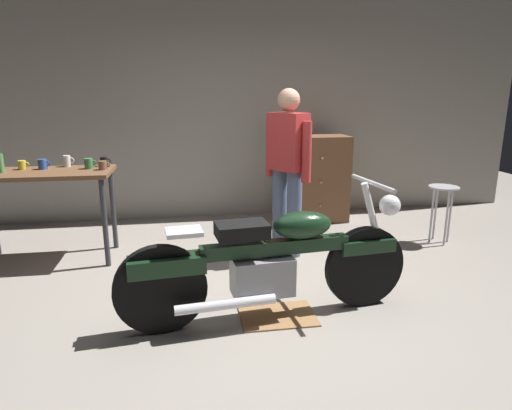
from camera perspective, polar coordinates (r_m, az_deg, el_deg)
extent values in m
plane|color=gray|center=(3.51, 2.20, -13.18)|extent=(12.00, 12.00, 0.00)
cube|color=gray|center=(5.88, -3.22, 13.65)|extent=(8.00, 0.12, 3.10)
cube|color=brown|center=(4.67, -26.19, 3.73)|extent=(1.30, 0.64, 0.04)
cylinder|color=#2D2D33|center=(4.38, -19.09, -2.25)|extent=(0.05, 0.05, 0.86)
cylinder|color=#2D2D33|center=(4.88, -18.12, -0.52)|extent=(0.05, 0.05, 0.86)
cylinder|color=black|center=(3.52, 13.96, -7.80)|extent=(0.64, 0.14, 0.64)
cylinder|color=black|center=(3.12, -12.32, -10.71)|extent=(0.64, 0.14, 0.64)
cube|color=black|center=(3.46, 14.13, -5.10)|extent=(0.45, 0.18, 0.10)
cube|color=black|center=(3.05, -11.55, -7.64)|extent=(0.54, 0.23, 0.12)
cube|color=gray|center=(3.21, 0.83, -9.18)|extent=(0.46, 0.28, 0.28)
cube|color=black|center=(3.16, 2.59, -5.49)|extent=(1.10, 0.21, 0.10)
ellipsoid|color=black|center=(3.18, 6.06, -2.60)|extent=(0.46, 0.26, 0.20)
cube|color=black|center=(3.05, -1.86, -3.27)|extent=(0.38, 0.28, 0.10)
cube|color=silver|center=(2.98, -9.37, -3.47)|extent=(0.26, 0.22, 0.03)
cylinder|color=silver|center=(3.44, 15.16, -2.57)|extent=(0.27, 0.08, 0.68)
cylinder|color=silver|center=(3.35, 14.94, 2.78)|extent=(0.09, 0.60, 0.03)
sphere|color=silver|center=(3.47, 17.04, -0.03)|extent=(0.16, 0.16, 0.16)
cylinder|color=silver|center=(3.08, -3.95, -12.80)|extent=(0.70, 0.14, 0.07)
cylinder|color=slate|center=(4.42, 4.98, -1.21)|extent=(0.15, 0.15, 0.88)
cylinder|color=slate|center=(4.55, 3.08, -0.72)|extent=(0.15, 0.15, 0.88)
cube|color=#BF3333|center=(4.35, 4.18, 8.22)|extent=(0.40, 0.44, 0.56)
cylinder|color=#BF3333|center=(4.20, 6.62, 6.85)|extent=(0.09, 0.09, 0.58)
cylinder|color=#BF3333|center=(4.52, 1.88, 7.47)|extent=(0.09, 0.09, 0.58)
sphere|color=tan|center=(4.33, 4.28, 13.50)|extent=(0.22, 0.22, 0.22)
cylinder|color=#B2B2B7|center=(5.18, 23.29, 2.14)|extent=(0.32, 0.32, 0.02)
cylinder|color=#B2B2B7|center=(5.31, 23.95, -1.21)|extent=(0.02, 0.02, 0.62)
cylinder|color=#B2B2B7|center=(5.34, 22.33, -0.96)|extent=(0.02, 0.02, 0.62)
cylinder|color=#B2B2B7|center=(5.19, 21.91, -1.34)|extent=(0.02, 0.02, 0.62)
cylinder|color=#B2B2B7|center=(5.16, 23.58, -1.59)|extent=(0.02, 0.02, 0.62)
cube|color=brown|center=(5.70, 7.79, 3.40)|extent=(0.80, 0.44, 1.10)
sphere|color=tan|center=(5.44, 8.60, 6.04)|extent=(0.04, 0.04, 0.04)
sphere|color=tan|center=(5.49, 8.49, 2.94)|extent=(0.04, 0.04, 0.04)
sphere|color=tan|center=(5.55, 8.37, -0.09)|extent=(0.04, 0.04, 0.04)
cube|color=olive|center=(3.39, 2.83, -14.19)|extent=(0.56, 0.40, 0.01)
cylinder|color=#3D7F4C|center=(4.63, -20.96, 5.07)|extent=(0.08, 0.08, 0.10)
torus|color=#3D7F4C|center=(4.62, -20.41, 5.16)|extent=(0.06, 0.01, 0.06)
cylinder|color=white|center=(4.84, -23.42, 5.28)|extent=(0.07, 0.07, 0.11)
torus|color=white|center=(4.83, -22.94, 5.37)|extent=(0.06, 0.01, 0.06)
cylinder|color=black|center=(4.73, -19.22, 5.37)|extent=(0.07, 0.07, 0.10)
torus|color=black|center=(4.72, -18.73, 5.45)|extent=(0.05, 0.01, 0.05)
cylinder|color=#2D51AD|center=(4.77, -26.05, 4.80)|extent=(0.08, 0.08, 0.10)
torus|color=#2D51AD|center=(4.76, -25.51, 4.90)|extent=(0.06, 0.01, 0.06)
cylinder|color=brown|center=(4.52, -19.35, 4.90)|extent=(0.08, 0.08, 0.09)
torus|color=brown|center=(4.51, -18.78, 4.98)|extent=(0.05, 0.01, 0.05)
cylinder|color=yellow|center=(4.85, -28.18, 4.61)|extent=(0.07, 0.07, 0.09)
torus|color=yellow|center=(4.83, -27.71, 4.70)|extent=(0.05, 0.01, 0.05)
cylinder|color=#4C8C4C|center=(4.74, -30.37, 4.72)|extent=(0.06, 0.06, 0.18)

